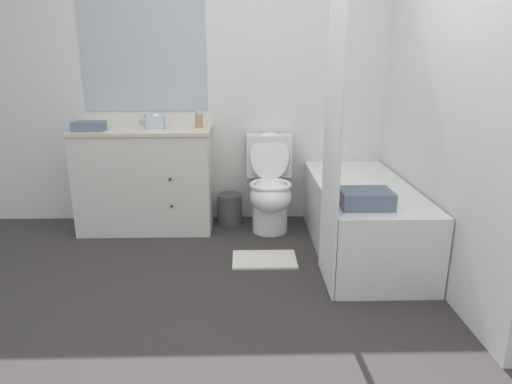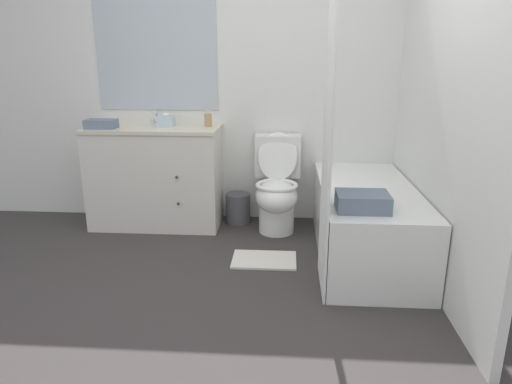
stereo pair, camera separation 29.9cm
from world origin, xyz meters
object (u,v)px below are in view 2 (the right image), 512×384
Objects in this scene: sink_faucet at (158,120)px; bath_mat at (264,260)px; tissue_box at (166,121)px; hand_towel_folded at (101,124)px; bathtub at (365,221)px; vanity_cabinet at (156,176)px; wastebasket at (238,208)px; bath_towel_folded at (362,202)px; toilet at (277,188)px; soap_dispenser at (208,120)px.

bath_mat is at bearing -42.00° from sink_faucet.
hand_towel_folded is at bearing -166.65° from tissue_box.
tissue_box is at bearing 161.46° from bathtub.
wastebasket is at bearing 7.00° from vanity_cabinet.
bath_towel_folded is at bearing -28.86° from bath_mat.
toilet is 6.26× the size of tissue_box.
wastebasket is 1.55m from bath_towel_folded.
hand_towel_folded is 0.77× the size of bath_towel_folded.
bath_mat is at bearing 151.14° from bath_towel_folded.
tissue_box is (-0.60, -0.07, 0.80)m from wastebasket.
sink_faucet is 0.50m from hand_towel_folded.
tissue_box is 1.48m from bath_mat.
toilet is at bearing 145.45° from bathtub.
vanity_cabinet is at bearing 144.27° from bath_mat.
tissue_box reaches higher than bath_mat.
tissue_box is 0.54m from hand_towel_folded.
hand_towel_folded is (-1.49, -0.04, 0.55)m from toilet.
soap_dispenser is 0.30× the size of bath_mat.
tissue_box is at bearing -55.45° from sink_faucet.
tissue_box is (0.12, -0.17, 0.01)m from sink_faucet.
tissue_box is (0.12, 0.01, 0.49)m from vanity_cabinet.
bathtub is 4.82× the size of bath_towel_folded.
sink_faucet is 0.17× the size of toilet.
toilet is 0.84m from bathtub.
tissue_box is 0.41× the size of bath_towel_folded.
vanity_cabinet reaches higher than bath_towel_folded.
sink_faucet is 0.30× the size of bath_mat.
bath_towel_folded is at bearing -25.17° from hand_towel_folded.
sink_faucet is (-0.00, 0.18, 0.47)m from vanity_cabinet.
bathtub is at bearing 76.91° from bath_towel_folded.
hand_towel_folded is 2.29m from bath_towel_folded.
bathtub is (1.76, -0.72, -0.65)m from sink_faucet.
soap_dispenser is (-0.60, 0.11, 0.57)m from toilet.
wastebasket is at bearing 10.00° from hand_towel_folded.
wastebasket is at bearing 109.25° from bath_mat.
vanity_cabinet is 0.50m from tissue_box.
sink_faucet is 1.00× the size of soap_dispenser.
soap_dispenser is (-0.25, -0.04, 0.81)m from wastebasket.
bathtub is at bearing -11.16° from hand_towel_folded.
bath_towel_folded is (2.05, -0.96, -0.33)m from hand_towel_folded.
wastebasket reaches higher than bath_mat.
bathtub is 1.22m from wastebasket.
tissue_box is 0.36m from soap_dispenser.
tissue_box is at bearing 13.35° from hand_towel_folded.
wastebasket is 0.57× the size of bath_mat.
vanity_cabinet is 3.50× the size of bath_towel_folded.
vanity_cabinet is 4.56× the size of hand_towel_folded.
hand_towel_folded reaches higher than wastebasket.
wastebasket is at bearing 9.51° from soap_dispenser.
hand_towel_folded is at bearing 168.84° from bathtub.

